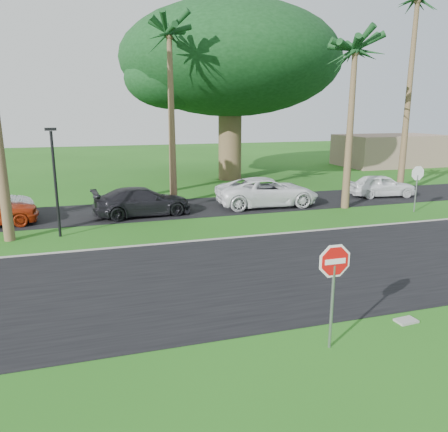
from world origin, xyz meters
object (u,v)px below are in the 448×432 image
stop_sign_near (334,275)px  car_dark (142,202)px  car_minivan (267,192)px  stop_sign_far (417,179)px  car_pickup (382,186)px

stop_sign_near → car_dark: size_ratio=0.52×
car_dark → car_minivan: bearing=-92.4°
stop_sign_near → car_minivan: stop_sign_near is taller
stop_sign_far → car_dark: stop_sign_far is taller
stop_sign_near → car_pickup: bearing=50.6°
car_dark → car_minivan: car_minivan is taller
stop_sign_near → car_dark: (-2.60, 14.38, -1.04)m
car_dark → car_pickup: car_dark is taller
car_minivan → stop_sign_far: bearing=-114.9°
stop_sign_far → car_minivan: 8.00m
stop_sign_near → car_dark: 14.65m
stop_sign_far → car_dark: size_ratio=0.52×
car_dark → stop_sign_near: bearing=-174.8°
stop_sign_far → car_minivan: (-7.03, 3.71, -0.97)m
stop_sign_far → car_pickup: bearing=-102.9°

